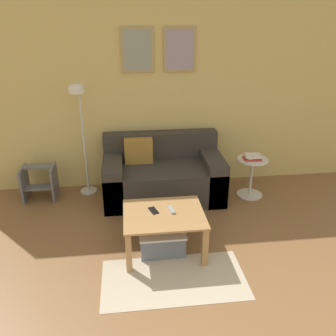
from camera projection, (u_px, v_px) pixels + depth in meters
wall_back at (158, 92)px, 4.64m from camera, size 5.60×0.09×2.55m
area_rug at (174, 279)px, 3.24m from camera, size 1.31×0.68×0.01m
couch at (162, 176)px, 4.63m from camera, size 1.51×0.84×0.79m
coffee_table at (164, 220)px, 3.52m from camera, size 0.79×0.65×0.43m
storage_bin at (162, 239)px, 3.61m from camera, size 0.47×0.38×0.24m
floor_lamp at (81, 123)px, 4.33m from camera, size 0.22×0.43×1.48m
side_table at (251, 174)px, 4.63m from camera, size 0.40×0.40×0.52m
book_stack at (253, 157)px, 4.52m from camera, size 0.23×0.18×0.07m
remote_control at (171, 210)px, 3.53m from camera, size 0.07×0.15×0.02m
cell_phone at (153, 210)px, 3.53m from camera, size 0.11×0.15×0.01m
step_stool at (39, 182)px, 4.59m from camera, size 0.41×0.36×0.43m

